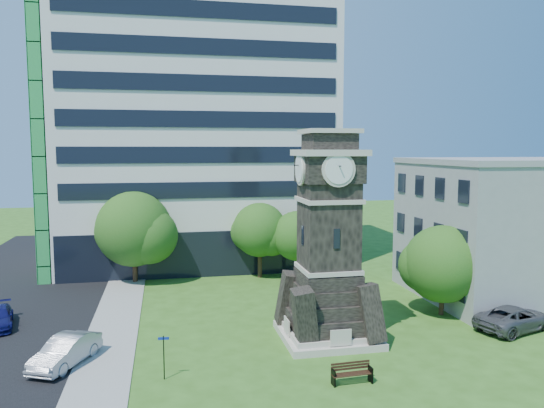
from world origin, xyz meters
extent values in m
plane|color=#325B1A|center=(0.00, 0.00, 0.00)|extent=(160.00, 160.00, 0.00)
cube|color=gray|center=(-9.50, 5.00, 0.03)|extent=(3.00, 70.00, 0.06)
cube|color=beige|center=(3.00, 2.00, 0.20)|extent=(5.40, 5.40, 0.40)
cube|color=beige|center=(3.00, 2.00, 0.55)|extent=(4.80, 4.80, 0.30)
cube|color=black|center=(3.00, 2.00, 7.20)|extent=(3.00, 3.00, 6.40)
cube|color=beige|center=(3.00, 2.00, 4.20)|extent=(3.25, 3.25, 0.25)
cube|color=beige|center=(3.00, 2.00, 8.20)|extent=(3.25, 3.25, 0.25)
cube|color=black|center=(3.00, 0.48, 6.20)|extent=(0.35, 0.08, 1.10)
cube|color=black|center=(3.00, 2.00, 10.00)|extent=(3.30, 3.30, 1.60)
cube|color=beige|center=(3.00, 2.00, 10.90)|extent=(3.70, 3.70, 0.35)
cylinder|color=white|center=(3.00, 0.23, 10.00)|extent=(1.56, 0.06, 1.56)
cylinder|color=white|center=(1.23, 2.00, 10.00)|extent=(0.06, 1.56, 1.56)
cube|color=black|center=(3.00, 2.00, 11.50)|extent=(2.60, 2.60, 0.90)
cube|color=beige|center=(3.00, 2.00, 12.10)|extent=(3.00, 3.00, 0.25)
cube|color=silver|center=(-3.00, 26.00, 14.00)|extent=(25.00, 15.00, 28.00)
cube|color=black|center=(-3.00, 18.80, 2.00)|extent=(24.50, 0.80, 4.00)
cube|color=#919496|center=(20.00, 8.00, 5.00)|extent=(15.00, 12.00, 10.00)
cube|color=#919496|center=(20.00, 8.00, 10.20)|extent=(15.20, 12.20, 0.40)
imported|color=#95979C|center=(-11.40, 0.93, 0.74)|extent=(3.32, 4.74, 1.48)
imported|color=#4C4D51|center=(14.76, 1.04, 0.75)|extent=(5.91, 4.04, 1.50)
cube|color=black|center=(1.39, -4.09, 0.38)|extent=(0.07, 0.49, 0.77)
cube|color=black|center=(3.25, -4.09, 0.38)|extent=(0.07, 0.49, 0.77)
cube|color=black|center=(2.32, -4.09, 0.49)|extent=(1.97, 0.53, 0.04)
cube|color=black|center=(2.32, -3.85, 0.80)|extent=(1.97, 0.04, 0.44)
cylinder|color=black|center=(-6.43, -1.81, 1.09)|extent=(0.05, 0.05, 2.18)
cube|color=#0E1B9E|center=(-6.43, -1.81, 2.05)|extent=(0.52, 0.03, 0.13)
cylinder|color=#332114|center=(-8.80, 17.86, 1.31)|extent=(0.39, 0.39, 2.61)
sphere|color=#245318|center=(-8.80, 17.86, 4.50)|extent=(6.25, 6.25, 6.25)
sphere|color=#245318|center=(-7.55, 17.24, 3.99)|extent=(4.68, 4.68, 4.68)
sphere|color=#245318|center=(-9.89, 18.64, 4.21)|extent=(4.37, 4.37, 4.37)
cylinder|color=#332114|center=(1.74, 17.44, 1.21)|extent=(0.37, 0.37, 2.42)
sphere|color=#38661E|center=(1.74, 17.44, 4.17)|extent=(4.68, 4.68, 4.68)
sphere|color=#38661E|center=(2.67, 16.97, 3.70)|extent=(3.51, 3.51, 3.51)
sphere|color=#38661E|center=(0.92, 18.03, 3.90)|extent=(3.27, 3.27, 3.27)
cylinder|color=#332114|center=(4.68, 15.84, 1.10)|extent=(0.35, 0.35, 2.21)
sphere|color=#366A1F|center=(4.68, 15.84, 3.80)|extent=(4.23, 4.23, 4.23)
sphere|color=#366A1F|center=(5.52, 15.42, 3.37)|extent=(3.17, 3.17, 3.17)
sphere|color=#366A1F|center=(3.94, 16.37, 3.56)|extent=(2.96, 2.96, 2.96)
cylinder|color=#332114|center=(11.86, 4.72, 1.01)|extent=(0.32, 0.32, 2.02)
sphere|color=#30611D|center=(11.86, 4.72, 3.48)|extent=(5.17, 5.17, 5.17)
sphere|color=#30611D|center=(12.89, 4.21, 3.08)|extent=(3.88, 3.88, 3.88)
sphere|color=#30611D|center=(10.95, 5.37, 3.25)|extent=(3.62, 3.62, 3.62)
camera|label=1|loc=(-6.22, -26.99, 11.14)|focal=35.00mm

